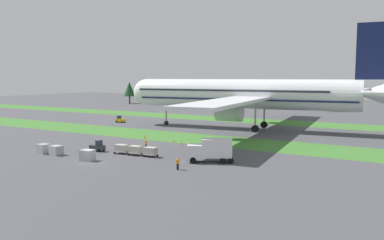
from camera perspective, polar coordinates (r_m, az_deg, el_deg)
name	(u,v)px	position (r m, az deg, el deg)	size (l,w,h in m)	color
ground_plane	(91,162)	(63.38, -14.13, -5.80)	(400.00, 400.00, 0.00)	#47474C
grass_strip_near	(187,138)	(85.38, -0.67, -2.54)	(320.00, 13.09, 0.01)	#3D752D
grass_strip_far	(255,121)	(119.39, 8.90, -0.12)	(320.00, 13.09, 0.01)	#3D752D
airliner	(250,94)	(98.96, 8.24, 3.68)	(64.99, 80.35, 24.38)	white
baggage_tug	(98,147)	(72.04, -13.18, -3.68)	(2.69, 1.48, 1.97)	#2D333D
cargo_dolly_lead	(121,148)	(68.95, -9.96, -3.96)	(2.30, 1.65, 1.55)	#A3A3A8
cargo_dolly_second	(136,150)	(67.29, -7.97, -4.18)	(2.30, 1.65, 1.55)	#A3A3A8
cargo_dolly_third	(151,151)	(65.72, -5.88, -4.40)	(2.30, 1.65, 1.55)	#A3A3A8
catering_truck	(211,149)	(61.21, 2.68, -4.18)	(7.22, 5.31, 3.58)	silver
pushback_tractor	(120,120)	(115.56, -10.12, 0.05)	(2.74, 1.60, 1.97)	yellow
ground_crew_marshaller	(146,144)	(72.98, -6.52, -3.33)	(0.47, 0.37, 1.74)	black
ground_crew_loader	(178,163)	(56.50, -2.04, -6.09)	(0.36, 0.55, 1.74)	black
uld_container_0	(43,149)	(72.83, -20.24, -3.82)	(2.00, 1.60, 1.58)	#A3A3A8
uld_container_1	(56,150)	(70.67, -18.63, -4.07)	(2.00, 1.60, 1.53)	#A3A3A8
uld_container_2	(87,155)	(64.52, -14.54, -4.83)	(2.00, 1.60, 1.70)	#A3A3A8
taxiway_marker_0	(191,144)	(76.01, -0.21, -3.37)	(0.44, 0.44, 0.67)	orange
taxiway_marker_1	(173,141)	(80.34, -2.65, -2.94)	(0.44, 0.44, 0.46)	orange
taxiway_marker_2	(181,143)	(77.33, -1.55, -3.28)	(0.44, 0.44, 0.48)	orange
taxiway_marker_3	(145,137)	(84.93, -6.68, -2.41)	(0.44, 0.44, 0.67)	orange
distant_tree_line	(308,92)	(159.66, 16.08, 3.76)	(162.87, 11.00, 12.24)	#4C3823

